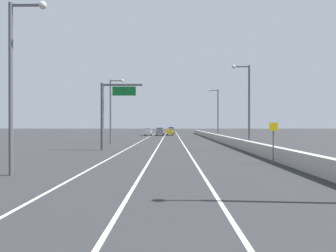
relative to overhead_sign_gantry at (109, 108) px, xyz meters
name	(u,v)px	position (x,y,z in m)	size (l,w,h in m)	color
ground_plane	(172,138)	(7.26, 32.77, -4.73)	(320.00, 320.00, 0.00)	#2D2D30
lane_stripe_left	(144,140)	(1.76, 23.77, -4.73)	(0.16, 130.00, 0.00)	silver
lane_stripe_center	(162,140)	(5.26, 23.77, -4.73)	(0.16, 130.00, 0.00)	silver
lane_stripe_right	(180,140)	(8.76, 23.77, -4.73)	(0.16, 130.00, 0.00)	silver
jersey_barrier_right	(230,141)	(15.26, 8.77, -4.18)	(0.60, 120.00, 1.10)	#B2ADA3
overhead_sign_gantry	(109,108)	(0.00, 0.00, 0.00)	(4.68, 0.36, 7.50)	#47474C
speed_advisory_sign	(273,140)	(14.36, -11.62, -2.96)	(0.60, 0.11, 3.00)	#4C4C51
lamp_post_right_second	(247,101)	(15.69, 1.18, 0.89)	(2.14, 0.44, 9.75)	#4C4C51
lamp_post_right_third	(217,111)	(15.84, 24.97, 0.89)	(2.14, 0.44, 9.75)	#4C4C51
lamp_post_left_near	(15,75)	(-1.77, -16.62, 0.89)	(2.14, 0.44, 9.75)	#4C4C51
lamp_post_left_mid	(112,107)	(-1.97, 11.93, 0.89)	(2.14, 0.44, 9.75)	#4C4C51
car_blue_0	(171,130)	(7.00, 62.69, -3.68)	(1.88, 4.13, 2.11)	#1E389E
car_gray_1	(160,132)	(3.99, 46.01, -3.68)	(1.95, 4.78, 2.10)	slate
car_silver_2	(148,132)	(0.86, 46.01, -3.77)	(1.85, 4.17, 1.93)	#B7B7BC
car_yellow_3	(170,132)	(6.65, 48.03, -3.78)	(1.98, 4.51, 1.90)	gold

